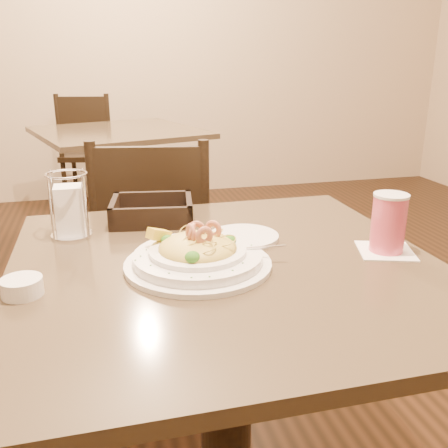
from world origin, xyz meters
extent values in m
cylinder|color=black|center=(0.00, 0.00, 0.38)|extent=(0.12, 0.12, 0.71)
cube|color=brown|center=(0.00, 0.00, 0.75)|extent=(0.90, 0.90, 0.03)
cylinder|color=black|center=(-0.12, 2.14, 0.01)|extent=(0.52, 0.52, 0.03)
cylinder|color=black|center=(-0.12, 2.14, 0.38)|extent=(0.12, 0.12, 0.71)
cube|color=brown|center=(-0.12, 2.14, 0.75)|extent=(1.12, 1.12, 0.03)
cube|color=black|center=(-0.06, 0.82, 0.45)|extent=(0.49, 0.49, 0.04)
cylinder|color=black|center=(0.15, 0.97, 0.21)|extent=(0.04, 0.04, 0.43)
cylinder|color=black|center=(-0.20, 1.03, 0.21)|extent=(0.04, 0.04, 0.43)
cylinder|color=black|center=(0.08, 0.61, 0.21)|extent=(0.04, 0.04, 0.43)
cylinder|color=black|center=(-0.27, 0.68, 0.21)|extent=(0.04, 0.04, 0.43)
cylinder|color=black|center=(0.08, 0.61, 0.70)|extent=(0.04, 0.04, 0.46)
cylinder|color=black|center=(-0.27, 0.68, 0.70)|extent=(0.04, 0.04, 0.46)
cube|color=black|center=(-0.09, 0.65, 0.80)|extent=(0.36, 0.10, 0.22)
cube|color=black|center=(-0.30, 3.09, 0.45)|extent=(0.49, 0.49, 0.04)
cylinder|color=black|center=(-0.10, 3.24, 0.21)|extent=(0.04, 0.04, 0.43)
cylinder|color=black|center=(-0.45, 3.30, 0.21)|extent=(0.04, 0.04, 0.43)
cylinder|color=black|center=(-0.16, 2.89, 0.21)|extent=(0.04, 0.04, 0.43)
cylinder|color=black|center=(-0.51, 2.95, 0.21)|extent=(0.04, 0.04, 0.43)
cylinder|color=black|center=(-0.16, 2.89, 0.70)|extent=(0.04, 0.04, 0.46)
cylinder|color=black|center=(-0.51, 2.95, 0.70)|extent=(0.04, 0.04, 0.46)
cube|color=black|center=(-0.34, 2.92, 0.80)|extent=(0.36, 0.09, 0.22)
cylinder|color=white|center=(-0.06, -0.01, 0.77)|extent=(0.31, 0.31, 0.01)
cylinder|color=white|center=(-0.06, -0.01, 0.79)|extent=(0.27, 0.27, 0.02)
cylinder|color=white|center=(-0.06, -0.01, 0.80)|extent=(0.20, 0.20, 0.01)
ellipsoid|color=gold|center=(-0.06, -0.01, 0.81)|extent=(0.16, 0.16, 0.06)
cube|color=yellow|center=(-0.13, 0.06, 0.82)|extent=(0.06, 0.05, 0.04)
cube|color=silver|center=(0.07, -0.02, 0.80)|extent=(0.11, 0.03, 0.01)
cube|color=silver|center=(0.00, -0.02, 0.80)|extent=(0.03, 0.02, 0.00)
torus|color=gold|center=(-0.05, -0.06, 0.82)|extent=(0.04, 0.03, 0.02)
torus|color=gold|center=(-0.06, -0.06, 0.82)|extent=(0.06, 0.05, 0.03)
torus|color=gold|center=(-0.09, 0.00, 0.82)|extent=(0.03, 0.03, 0.02)
torus|color=gold|center=(-0.08, 0.03, 0.82)|extent=(0.05, 0.05, 0.01)
torus|color=gold|center=(-0.05, -0.04, 0.83)|extent=(0.04, 0.04, 0.02)
torus|color=gold|center=(-0.06, 0.00, 0.83)|extent=(0.04, 0.05, 0.03)
torus|color=gold|center=(-0.08, 0.02, 0.83)|extent=(0.04, 0.03, 0.03)
torus|color=gold|center=(-0.01, -0.04, 0.83)|extent=(0.04, 0.05, 0.02)
torus|color=gold|center=(-0.05, -0.05, 0.81)|extent=(0.04, 0.04, 0.02)
torus|color=gold|center=(-0.07, 0.03, 0.82)|extent=(0.05, 0.05, 0.02)
torus|color=gold|center=(-0.03, 0.00, 0.82)|extent=(0.03, 0.03, 0.01)
torus|color=gold|center=(-0.06, 0.02, 0.81)|extent=(0.04, 0.04, 0.01)
torus|color=gold|center=(-0.07, 0.03, 0.82)|extent=(0.05, 0.05, 0.02)
torus|color=gold|center=(-0.08, -0.03, 0.84)|extent=(0.04, 0.05, 0.02)
torus|color=gold|center=(-0.02, 0.00, 0.83)|extent=(0.04, 0.04, 0.02)
torus|color=gold|center=(-0.05, -0.02, 0.82)|extent=(0.04, 0.04, 0.03)
torus|color=gold|center=(-0.06, 0.00, 0.82)|extent=(0.04, 0.04, 0.02)
torus|color=gold|center=(-0.06, -0.01, 0.82)|extent=(0.04, 0.04, 0.02)
torus|color=gold|center=(-0.11, 0.00, 0.82)|extent=(0.04, 0.04, 0.02)
torus|color=tan|center=(-0.06, -0.04, 0.84)|extent=(0.04, 0.02, 0.04)
torus|color=tan|center=(-0.08, -0.02, 0.84)|extent=(0.02, 0.04, 0.04)
torus|color=tan|center=(-0.06, 0.00, 0.84)|extent=(0.04, 0.03, 0.04)
torus|color=tan|center=(-0.03, 0.00, 0.84)|extent=(0.04, 0.03, 0.04)
torus|color=tan|center=(-0.08, -0.01, 0.84)|extent=(0.03, 0.04, 0.04)
ellipsoid|color=#245A14|center=(0.01, 0.00, 0.82)|extent=(0.03, 0.03, 0.02)
ellipsoid|color=#245A14|center=(-0.12, 0.03, 0.82)|extent=(0.03, 0.03, 0.02)
ellipsoid|color=#245A14|center=(-0.09, -0.07, 0.82)|extent=(0.03, 0.03, 0.02)
cube|color=#266619|center=(-0.10, -0.12, 0.80)|extent=(0.00, 0.00, 0.00)
cube|color=#266619|center=(0.03, 0.04, 0.80)|extent=(0.00, 0.00, 0.00)
cube|color=#266619|center=(0.02, 0.07, 0.80)|extent=(0.00, 0.00, 0.00)
cube|color=#266619|center=(0.01, -0.08, 0.80)|extent=(0.00, 0.00, 0.00)
cube|color=#266619|center=(-0.16, -0.05, 0.80)|extent=(0.00, 0.00, 0.00)
cube|color=#266619|center=(0.05, -0.01, 0.80)|extent=(0.00, 0.00, 0.00)
cube|color=#266619|center=(-0.02, -0.11, 0.80)|extent=(0.00, 0.00, 0.00)
cube|color=#266619|center=(-0.14, -0.09, 0.80)|extent=(0.00, 0.00, 0.00)
cube|color=#266619|center=(-0.16, 0.04, 0.80)|extent=(0.00, 0.00, 0.00)
cube|color=#266619|center=(0.06, 0.01, 0.80)|extent=(0.00, 0.00, 0.00)
cube|color=#266619|center=(-0.18, 0.00, 0.80)|extent=(0.00, 0.00, 0.00)
cube|color=#266619|center=(-0.09, 0.09, 0.80)|extent=(0.00, 0.00, 0.00)
cube|color=#266619|center=(-0.04, 0.11, 0.80)|extent=(0.00, 0.00, 0.00)
cube|color=#266619|center=(-0.19, -0.02, 0.80)|extent=(0.00, 0.00, 0.00)
cube|color=#266619|center=(-0.07, -0.13, 0.80)|extent=(0.00, 0.00, 0.00)
cube|color=white|center=(0.36, -0.03, 0.77)|extent=(0.15, 0.15, 0.00)
cylinder|color=#DC4D69|center=(0.36, -0.03, 0.83)|extent=(0.07, 0.07, 0.13)
cylinder|color=white|center=(0.36, -0.03, 0.90)|extent=(0.08, 0.08, 0.01)
cube|color=black|center=(-0.12, 0.33, 0.77)|extent=(0.23, 0.20, 0.02)
cube|color=black|center=(-0.02, 0.31, 0.80)|extent=(0.04, 0.17, 0.04)
cube|color=black|center=(-0.22, 0.34, 0.80)|extent=(0.04, 0.17, 0.04)
cube|color=black|center=(-0.11, 0.41, 0.80)|extent=(0.21, 0.05, 0.04)
cube|color=black|center=(-0.13, 0.25, 0.80)|extent=(0.21, 0.05, 0.04)
cylinder|color=silver|center=(-0.32, 0.26, 0.77)|extent=(0.10, 0.10, 0.01)
torus|color=silver|center=(-0.32, 0.26, 0.92)|extent=(0.10, 0.10, 0.01)
cube|color=white|center=(-0.32, 0.26, 0.83)|extent=(0.08, 0.08, 0.12)
cylinder|color=silver|center=(-0.36, 0.22, 0.85)|extent=(0.01, 0.01, 0.15)
cylinder|color=silver|center=(-0.29, 0.22, 0.85)|extent=(0.01, 0.01, 0.15)
cylinder|color=silver|center=(-0.36, 0.30, 0.85)|extent=(0.01, 0.01, 0.15)
cylinder|color=silver|center=(-0.29, 0.30, 0.85)|extent=(0.01, 0.01, 0.15)
cylinder|color=white|center=(0.08, 0.13, 0.77)|extent=(0.20, 0.20, 0.01)
cylinder|color=white|center=(-0.40, -0.06, 0.78)|extent=(0.08, 0.08, 0.03)
camera|label=1|loc=(-0.25, -0.95, 1.18)|focal=40.00mm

